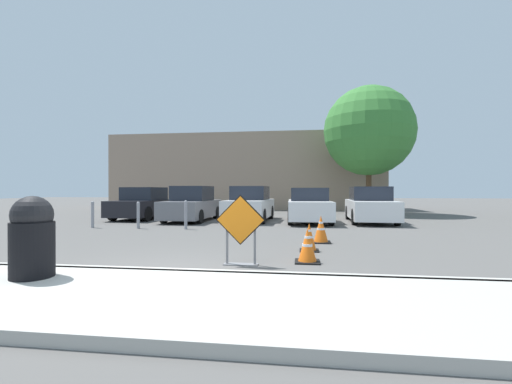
% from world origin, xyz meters
% --- Properties ---
extents(ground_plane, '(96.00, 96.00, 0.00)m').
position_xyz_m(ground_plane, '(0.00, 10.00, 0.00)').
color(ground_plane, '#565451').
extents(sidewalk_strip, '(29.95, 2.52, 0.14)m').
position_xyz_m(sidewalk_strip, '(0.00, -1.26, 0.07)').
color(sidewalk_strip, '#ADAAA3').
rests_on(sidewalk_strip, ground_plane).
extents(curb_lip, '(29.95, 0.20, 0.14)m').
position_xyz_m(curb_lip, '(0.00, 0.00, 0.07)').
color(curb_lip, '#ADAAA3').
rests_on(curb_lip, ground_plane).
extents(road_closed_sign, '(0.94, 0.20, 1.33)m').
position_xyz_m(road_closed_sign, '(1.03, 1.05, 0.73)').
color(road_closed_sign, black).
rests_on(road_closed_sign, ground_plane).
extents(traffic_cone_nearest, '(0.49, 0.49, 0.67)m').
position_xyz_m(traffic_cone_nearest, '(2.28, 1.48, 0.33)').
color(traffic_cone_nearest, black).
rests_on(traffic_cone_nearest, ground_plane).
extents(traffic_cone_second, '(0.44, 0.44, 0.65)m').
position_xyz_m(traffic_cone_second, '(2.34, 2.76, 0.31)').
color(traffic_cone_second, black).
rests_on(traffic_cone_second, ground_plane).
extents(traffic_cone_third, '(0.52, 0.52, 0.74)m').
position_xyz_m(traffic_cone_third, '(2.69, 4.08, 0.36)').
color(traffic_cone_third, black).
rests_on(traffic_cone_third, ground_plane).
extents(parked_car_nearest, '(2.06, 4.10, 1.56)m').
position_xyz_m(parked_car_nearest, '(-5.58, 10.71, 0.72)').
color(parked_car_nearest, black).
rests_on(parked_car_nearest, ground_plane).
extents(parked_car_second, '(1.84, 4.31, 1.61)m').
position_xyz_m(parked_car_second, '(-2.89, 10.08, 0.72)').
color(parked_car_second, slate).
rests_on(parked_car_second, ground_plane).
extents(parked_car_third, '(1.94, 4.26, 1.60)m').
position_xyz_m(parked_car_third, '(-0.20, 10.36, 0.73)').
color(parked_car_third, silver).
rests_on(parked_car_third, ground_plane).
extents(parked_car_fourth, '(1.95, 4.50, 1.52)m').
position_xyz_m(parked_car_fourth, '(2.49, 10.08, 0.71)').
color(parked_car_fourth, white).
rests_on(parked_car_fourth, ground_plane).
extents(parked_car_fifth, '(1.98, 4.44, 1.57)m').
position_xyz_m(parked_car_fifth, '(5.18, 10.38, 0.72)').
color(parked_car_fifth, white).
rests_on(parked_car_fifth, ground_plane).
extents(trash_bin, '(0.59, 0.59, 1.20)m').
position_xyz_m(trash_bin, '(-1.76, -0.76, 0.74)').
color(trash_bin, black).
rests_on(trash_bin, sidewalk_strip).
extents(bollard_nearest, '(0.12, 0.12, 1.05)m').
position_xyz_m(bollard_nearest, '(-2.01, 6.67, 0.55)').
color(bollard_nearest, gray).
rests_on(bollard_nearest, ground_plane).
extents(bollard_second, '(0.12, 0.12, 0.99)m').
position_xyz_m(bollard_second, '(-3.84, 6.67, 0.52)').
color(bollard_second, gray).
rests_on(bollard_second, ground_plane).
extents(bollard_third, '(0.12, 0.12, 1.00)m').
position_xyz_m(bollard_third, '(-5.67, 6.67, 0.53)').
color(bollard_third, gray).
rests_on(bollard_third, ground_plane).
extents(bollard_fourth, '(0.12, 0.12, 0.95)m').
position_xyz_m(bollard_fourth, '(-7.49, 6.67, 0.50)').
color(bollard_fourth, gray).
rests_on(bollard_fourth, ground_plane).
extents(building_facade_backdrop, '(20.23, 5.00, 5.60)m').
position_xyz_m(building_facade_backdrop, '(-2.13, 21.20, 2.80)').
color(building_facade_backdrop, gray).
rests_on(building_facade_backdrop, ground_plane).
extents(street_tree_behind_lot, '(5.30, 5.30, 7.60)m').
position_xyz_m(street_tree_behind_lot, '(6.14, 15.78, 4.94)').
color(street_tree_behind_lot, '#513823').
rests_on(street_tree_behind_lot, ground_plane).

